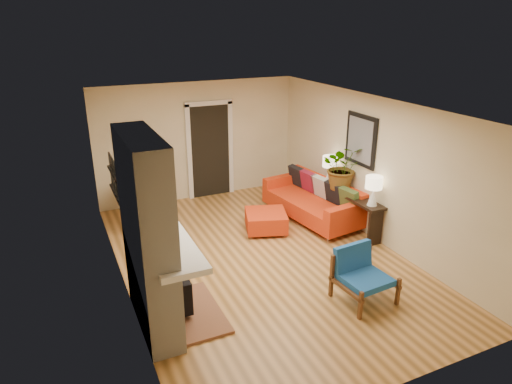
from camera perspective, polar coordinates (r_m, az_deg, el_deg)
room_shell at (r=9.88m, az=-2.74°, el=5.59°), size 6.50×6.50×6.50m
fireplace at (r=5.90m, az=-12.95°, el=-5.86°), size 1.09×1.68×2.60m
sofa at (r=9.35m, az=7.37°, el=-1.02°), size 1.22×2.31×0.87m
ottoman at (r=8.76m, az=1.25°, el=-3.55°), size 0.96×0.96×0.38m
blue_chair at (r=6.86m, az=12.92°, el=-9.67°), size 0.80×0.78×0.78m
dining_table at (r=9.18m, az=-13.22°, el=0.03°), size 1.03×1.92×1.01m
console_table at (r=8.96m, az=11.44°, el=-0.93°), size 0.34×1.85×0.72m
lamp_near at (r=8.28m, az=14.48°, el=0.56°), size 0.30×0.30×0.54m
lamp_far at (r=9.32m, az=9.21°, el=3.26°), size 0.30×0.30×0.54m
houseplant at (r=8.93m, az=10.78°, el=3.12°), size 1.01×0.95×0.90m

